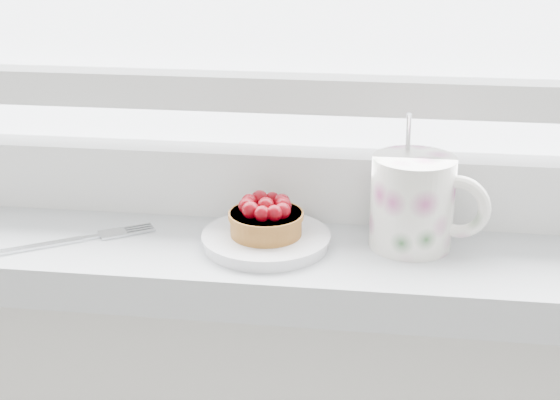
% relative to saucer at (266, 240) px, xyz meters
% --- Properties ---
extents(saucer, '(0.12, 0.12, 0.01)m').
position_rel_saucer_xyz_m(saucer, '(0.00, 0.00, 0.00)').
color(saucer, white).
rests_on(saucer, windowsill).
extents(raspberry_tart, '(0.07, 0.07, 0.04)m').
position_rel_saucer_xyz_m(raspberry_tart, '(-0.00, 0.00, 0.02)').
color(raspberry_tart, brown).
rests_on(raspberry_tart, saucer).
extents(floral_mug, '(0.12, 0.10, 0.13)m').
position_rel_saucer_xyz_m(floral_mug, '(0.14, 0.02, 0.04)').
color(floral_mug, white).
rests_on(floral_mug, windowsill).
extents(fork, '(0.15, 0.11, 0.00)m').
position_rel_saucer_xyz_m(fork, '(-0.19, -0.02, -0.00)').
color(fork, silver).
rests_on(fork, windowsill).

